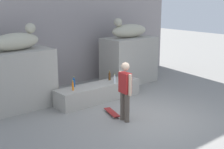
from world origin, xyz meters
name	(u,v)px	position (x,y,z in m)	size (l,w,h in m)	color
ground_plane	(143,118)	(0.00, 0.00, 0.00)	(40.00, 40.00, 0.00)	gray
facade_wall	(55,2)	(0.00, 4.68, 3.17)	(11.25, 0.60, 6.33)	gray
pedestal_left	(18,79)	(-2.32, 3.09, 0.91)	(2.11, 1.20, 1.81)	#A39E93
pedestal_right	(129,60)	(2.32, 3.09, 0.91)	(2.11, 1.20, 1.81)	#A39E93
statue_reclining_left	(16,41)	(-2.29, 3.10, 2.09)	(1.67, 0.79, 0.78)	#B6B199
statue_reclining_right	(129,30)	(2.29, 3.09, 2.09)	(1.64, 0.69, 0.78)	#B6B199
ledge_block	(99,92)	(0.00, 2.06, 0.28)	(3.07, 0.75, 0.56)	#A39E93
skater	(125,89)	(-0.55, 0.17, 0.92)	(0.24, 0.54, 1.67)	brown
skateboard	(112,112)	(-0.52, 0.77, 0.06)	(0.43, 0.82, 0.08)	maroon
bottle_clear	(115,79)	(0.47, 1.80, 0.69)	(0.06, 0.06, 0.32)	silver
bottle_brown	(110,76)	(0.60, 2.23, 0.69)	(0.08, 0.08, 0.32)	#593314
bottle_blue	(74,82)	(-0.79, 2.33, 0.70)	(0.08, 0.08, 0.33)	#194C99
bottle_orange	(73,86)	(-1.05, 2.01, 0.69)	(0.06, 0.06, 0.32)	orange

